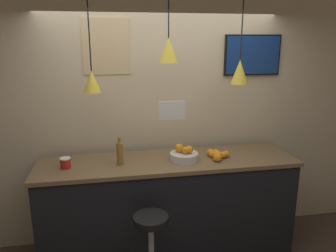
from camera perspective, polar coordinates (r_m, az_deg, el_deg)
back_wall at (r=3.62m, az=-1.30°, el=2.27°), size 8.00×0.06×2.90m
service_counter at (r=3.53m, az=0.00°, el=-13.99°), size 2.58×0.67×1.07m
bar_stool at (r=3.05m, az=-2.93°, el=-20.01°), size 0.36×0.36×0.78m
fruit_bowl at (r=3.28m, az=2.80°, el=-5.06°), size 0.28×0.28×0.16m
orange_pile at (r=3.36m, az=8.57°, el=-5.00°), size 0.22×0.25×0.09m
juice_bottle at (r=3.18m, az=-8.38°, el=-4.68°), size 0.06×0.06×0.27m
spread_jar at (r=3.23m, az=-17.43°, el=-6.15°), size 0.10×0.10×0.10m
pendant_lamp_left at (r=3.03m, az=-13.11°, el=7.72°), size 0.16×0.16×1.03m
pendant_lamp_middle at (r=3.06m, az=0.10°, el=13.08°), size 0.18×0.18×0.77m
pendant_lamp_right at (r=3.28m, az=12.37°, el=9.30°), size 0.17×0.17×0.98m
mounted_tv at (r=3.78m, az=14.50°, el=11.87°), size 0.64×0.04×0.44m
hanging_menu_board at (r=2.90m, az=0.67°, el=2.74°), size 0.24×0.01×0.17m
wall_poster at (r=3.45m, az=-10.73°, el=13.43°), size 0.47×0.01×0.56m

